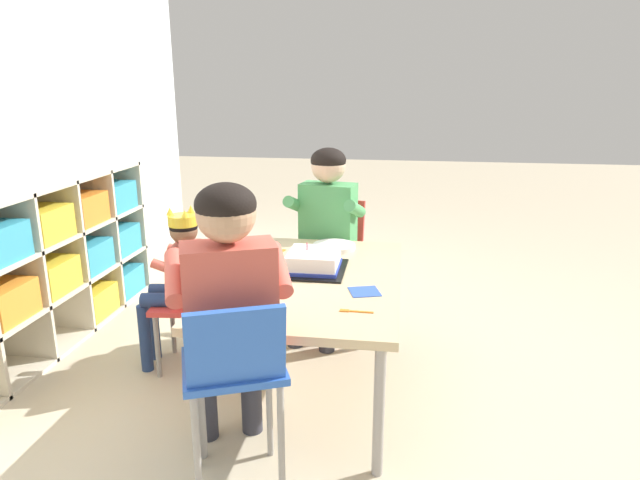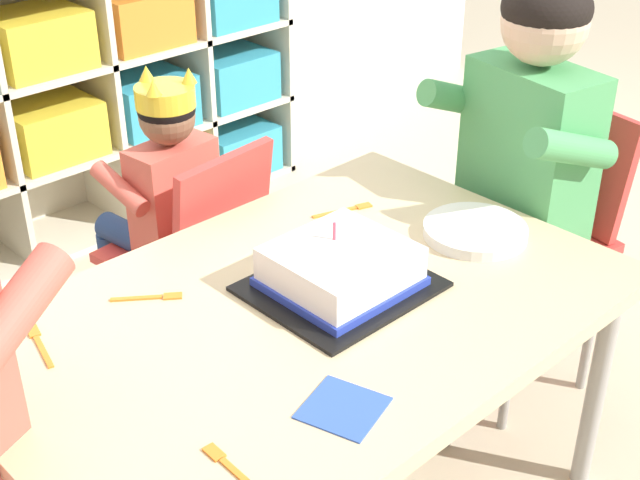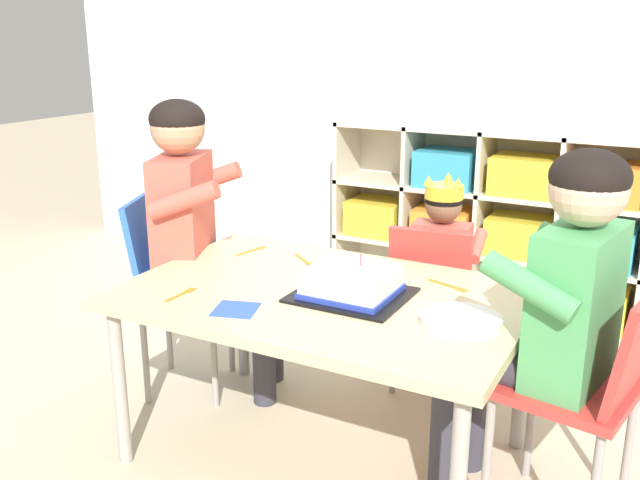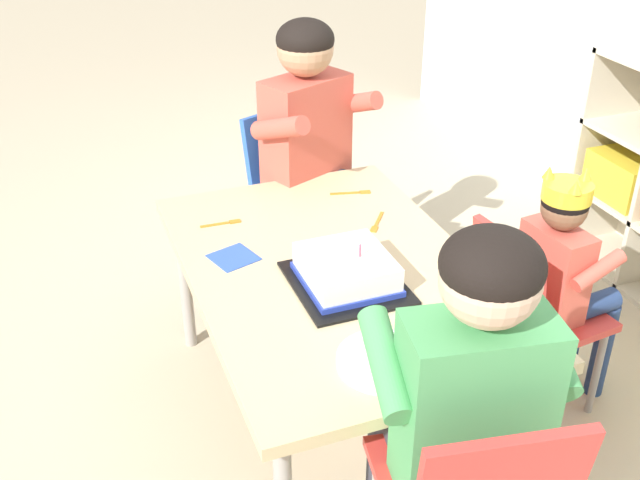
# 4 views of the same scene
# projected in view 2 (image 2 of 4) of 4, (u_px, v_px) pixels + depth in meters

# --- Properties ---
(storage_cubby_shelf) EXTENTS (1.83, 0.31, 0.88)m
(storage_cubby_shelf) POSITION_uv_depth(u_px,v_px,m) (72.00, 105.00, 2.84)
(storage_cubby_shelf) COLOR beige
(storage_cubby_shelf) RESTS_ON ground
(activity_table) EXTENTS (1.19, 0.79, 0.56)m
(activity_table) POSITION_uv_depth(u_px,v_px,m) (306.00, 326.00, 1.66)
(activity_table) COLOR #D1B789
(activity_table) RESTS_ON ground
(classroom_chair_blue) EXTENTS (0.35, 0.39, 0.66)m
(classroom_chair_blue) POSITION_uv_depth(u_px,v_px,m) (198.00, 249.00, 2.18)
(classroom_chair_blue) COLOR red
(classroom_chair_blue) RESTS_ON ground
(child_with_crown) EXTENTS (0.31, 0.31, 0.82)m
(child_with_crown) POSITION_uv_depth(u_px,v_px,m) (162.00, 189.00, 2.18)
(child_with_crown) COLOR #D15647
(child_with_crown) RESTS_ON ground
(classroom_chair_guest_side) EXTENTS (0.42, 0.42, 0.73)m
(classroom_chair_guest_side) POSITION_uv_depth(u_px,v_px,m) (536.00, 221.00, 2.16)
(classroom_chair_guest_side) COLOR red
(classroom_chair_guest_side) RESTS_ON ground
(guest_at_table_side) EXTENTS (0.46, 0.44, 1.05)m
(guest_at_table_side) POSITION_uv_depth(u_px,v_px,m) (509.00, 157.00, 2.00)
(guest_at_table_side) COLOR #4C9E5B
(guest_at_table_side) RESTS_ON ground
(birthday_cake_on_tray) EXTENTS (0.33, 0.29, 0.12)m
(birthday_cake_on_tray) POSITION_uv_depth(u_px,v_px,m) (342.00, 272.00, 1.67)
(birthday_cake_on_tray) COLOR black
(birthday_cake_on_tray) RESTS_ON activity_table
(paper_plate_stack) EXTENTS (0.22, 0.22, 0.02)m
(paper_plate_stack) POSITION_uv_depth(u_px,v_px,m) (475.00, 231.00, 1.86)
(paper_plate_stack) COLOR white
(paper_plate_stack) RESTS_ON activity_table
(paper_napkin_square) EXTENTS (0.15, 0.15, 0.00)m
(paper_napkin_square) POSITION_uv_depth(u_px,v_px,m) (343.00, 408.00, 1.39)
(paper_napkin_square) COLOR #3356B7
(paper_napkin_square) RESTS_ON activity_table
(fork_near_cake_tray) EXTENTS (0.02, 0.13, 0.00)m
(fork_near_cake_tray) POSITION_uv_depth(u_px,v_px,m) (229.00, 466.00, 1.28)
(fork_near_cake_tray) COLOR orange
(fork_near_cake_tray) RESTS_ON activity_table
(fork_at_table_front_edge) EXTENTS (0.14, 0.06, 0.00)m
(fork_at_table_front_edge) POSITION_uv_depth(u_px,v_px,m) (346.00, 210.00, 1.97)
(fork_at_table_front_edge) COLOR orange
(fork_at_table_front_edge) RESTS_ON activity_table
(fork_near_child_seat) EXTENTS (0.12, 0.09, 0.00)m
(fork_near_child_seat) POSITION_uv_depth(u_px,v_px,m) (152.00, 297.00, 1.66)
(fork_near_child_seat) COLOR orange
(fork_near_child_seat) RESTS_ON activity_table
(fork_by_napkin) EXTENTS (0.05, 0.14, 0.00)m
(fork_by_napkin) POSITION_uv_depth(u_px,v_px,m) (39.00, 343.00, 1.54)
(fork_by_napkin) COLOR orange
(fork_by_napkin) RESTS_ON activity_table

